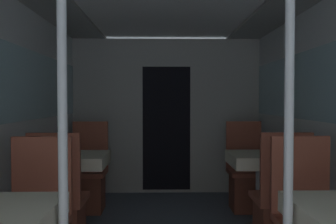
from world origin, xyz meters
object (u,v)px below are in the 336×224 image
(chair_left_far_1, at_px, (88,184))
(chair_right_near_1, at_px, (279,215))
(chair_left_near_1, at_px, (60,217))
(support_pole_right_0, at_px, (289,144))
(dining_table_left_1, at_px, (76,165))
(dining_table_right_1, at_px, (260,164))
(chair_right_far_1, at_px, (246,183))
(support_pole_left_0, at_px, (63,144))

(chair_left_far_1, bearing_deg, chair_right_near_1, 146.54)
(chair_left_near_1, xyz_separation_m, support_pole_right_0, (1.46, -1.19, 0.73))
(dining_table_left_1, height_order, dining_table_right_1, same)
(chair_left_far_1, distance_m, chair_right_near_1, 2.16)
(dining_table_right_1, height_order, chair_right_far_1, chair_right_far_1)
(chair_left_near_1, distance_m, chair_left_far_1, 1.19)
(chair_left_near_1, height_order, chair_right_far_1, same)
(chair_left_near_1, relative_size, chair_right_far_1, 1.00)
(support_pole_left_0, relative_size, chair_left_far_1, 2.07)
(chair_left_far_1, relative_size, chair_right_far_1, 1.00)
(dining_table_left_1, distance_m, chair_left_far_1, 0.68)
(support_pole_left_0, distance_m, support_pole_right_0, 1.11)
(support_pole_right_0, height_order, chair_right_near_1, support_pole_right_0)
(support_pole_left_0, bearing_deg, chair_left_far_1, 98.18)
(dining_table_left_1, distance_m, chair_right_near_1, 1.92)
(support_pole_left_0, xyz_separation_m, chair_left_near_1, (-0.34, 1.19, -0.73))
(support_pole_left_0, xyz_separation_m, chair_right_far_1, (1.46, 2.38, -0.73))
(support_pole_left_0, bearing_deg, dining_table_left_1, 100.84)
(dining_table_left_1, height_order, support_pole_right_0, support_pole_right_0)
(dining_table_left_1, height_order, chair_right_far_1, chair_right_far_1)
(support_pole_left_0, height_order, chair_left_far_1, support_pole_left_0)
(support_pole_left_0, distance_m, dining_table_left_1, 1.86)
(chair_right_near_1, xyz_separation_m, chair_right_far_1, (0.00, 1.19, 0.00))
(dining_table_left_1, bearing_deg, chair_left_near_1, -90.00)
(chair_right_near_1, bearing_deg, chair_left_far_1, 146.54)
(dining_table_right_1, distance_m, chair_right_far_1, 0.68)
(support_pole_right_0, distance_m, chair_right_near_1, 1.44)
(support_pole_left_0, relative_size, dining_table_left_1, 2.84)
(dining_table_right_1, bearing_deg, support_pole_left_0, -129.20)
(chair_left_near_1, distance_m, support_pole_right_0, 2.02)
(dining_table_left_1, height_order, chair_right_near_1, chair_right_near_1)
(chair_left_far_1, height_order, chair_right_far_1, same)
(support_pole_left_0, bearing_deg, chair_right_far_1, 58.54)
(support_pole_left_0, height_order, support_pole_right_0, same)
(support_pole_right_0, bearing_deg, chair_left_far_1, 121.46)
(dining_table_left_1, distance_m, support_pole_right_0, 2.34)
(chair_right_far_1, bearing_deg, chair_left_near_1, 33.46)
(chair_left_far_1, xyz_separation_m, chair_right_far_1, (1.80, 0.00, 0.00))
(dining_table_left_1, distance_m, dining_table_right_1, 1.80)
(dining_table_left_1, relative_size, chair_right_far_1, 0.73)
(chair_right_near_1, bearing_deg, chair_right_far_1, 90.00)
(chair_left_far_1, relative_size, chair_right_near_1, 1.00)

